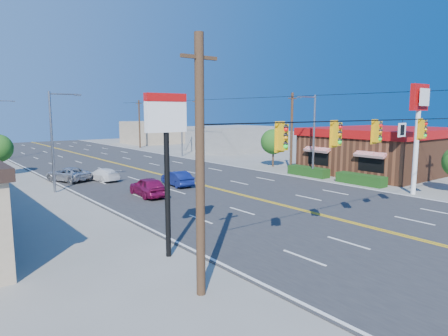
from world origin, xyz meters
TOP-DOWN VIEW (x-y plane):
  - ground at (0.00, 0.00)m, footprint 160.00×160.00m
  - road at (0.00, 20.00)m, footprint 20.00×120.00m
  - signal_span at (-0.12, 0.00)m, footprint 24.32×0.34m
  - kfc at (19.90, 12.00)m, footprint 16.30×12.40m
  - kfc_pylon at (11.00, 4.00)m, footprint 2.20×0.36m
  - pizza_hut_sign at (-11.00, 4.00)m, footprint 1.90×0.30m
  - streetlight_se at (10.79, 14.00)m, footprint 2.55×0.25m
  - streetlight_ne at (10.79, 38.00)m, footprint 2.55×0.25m
  - streetlight_sw at (-10.79, 22.00)m, footprint 2.55×0.25m
  - utility_pole_near at (12.20, 18.00)m, footprint 0.28×0.28m
  - utility_pole_mid at (12.20, 36.00)m, footprint 0.28×0.28m
  - utility_pole_far at (12.20, 54.00)m, footprint 0.28×0.28m
  - tree_kfc_rear at (13.50, 22.00)m, footprint 2.94×2.94m
  - bld_east_mid at (22.00, 40.00)m, footprint 12.00×10.00m
  - bld_east_far at (19.00, 62.00)m, footprint 10.00×10.00m
  - car_magenta at (-5.85, 15.91)m, footprint 2.07×4.41m
  - car_blue at (-1.89, 18.21)m, footprint 1.72×4.02m
  - car_white at (-6.00, 24.63)m, footprint 2.29×4.21m
  - car_silver at (-8.63, 26.46)m, footprint 3.59×5.04m

SIDE VIEW (x-z plane):
  - ground at x=0.00m, z-range 0.00..0.00m
  - road at x=0.00m, z-range 0.00..0.06m
  - car_white at x=-6.00m, z-range 0.00..1.16m
  - car_silver at x=-8.63m, z-range 0.00..1.27m
  - car_blue at x=-1.89m, z-range 0.00..1.29m
  - car_magenta at x=-5.85m, z-range 0.00..1.46m
  - bld_east_mid at x=22.00m, z-range 0.00..4.00m
  - bld_east_far at x=19.00m, z-range 0.00..4.40m
  - kfc at x=19.90m, z-range 0.03..4.73m
  - tree_kfc_rear at x=13.50m, z-range 0.73..5.14m
  - utility_pole_near at x=12.20m, z-range 0.00..8.40m
  - utility_pole_mid at x=12.20m, z-range 0.00..8.40m
  - utility_pole_far at x=12.20m, z-range 0.00..8.40m
  - streetlight_se at x=10.79m, z-range 0.51..8.51m
  - streetlight_ne at x=10.79m, z-range 0.51..8.51m
  - streetlight_sw at x=-10.79m, z-range 0.51..8.51m
  - signal_span at x=-0.12m, z-range 0.39..9.39m
  - pizza_hut_sign at x=-11.00m, z-range 1.76..8.61m
  - kfc_pylon at x=11.00m, z-range 1.79..10.29m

